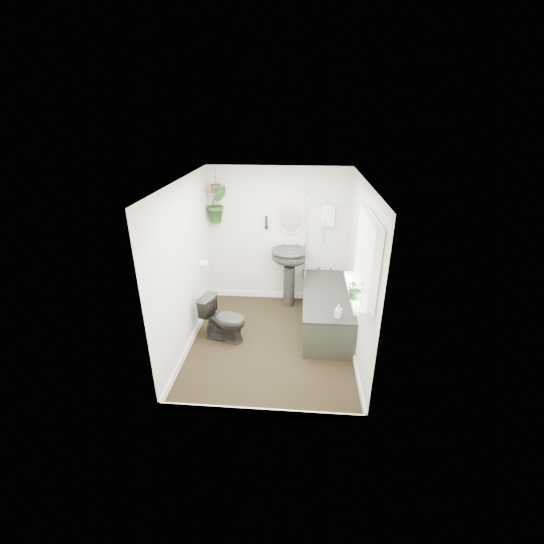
{
  "coord_description": "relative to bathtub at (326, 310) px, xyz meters",
  "views": [
    {
      "loc": [
        0.37,
        -4.38,
        3.08
      ],
      "look_at": [
        0.0,
        0.15,
        1.05
      ],
      "focal_mm": 24.0,
      "sensor_mm": 36.0,
      "label": 1
    }
  ],
  "objects": [
    {
      "name": "wall_right",
      "position": [
        0.36,
        -0.5,
        0.86
      ],
      "size": [
        0.02,
        2.8,
        2.3
      ],
      "primitive_type": "cube",
      "color": "silver",
      "rests_on": "ground"
    },
    {
      "name": "pedestal_sink",
      "position": [
        -0.59,
        0.63,
        0.22
      ],
      "size": [
        0.7,
        0.64,
        1.02
      ],
      "primitive_type": null,
      "rotation": [
        0.0,
        0.0,
        -0.24
      ],
      "color": "black",
      "rests_on": "floor"
    },
    {
      "name": "wall_back",
      "position": [
        -0.8,
        0.91,
        0.86
      ],
      "size": [
        2.3,
        0.02,
        2.3
      ],
      "primitive_type": "cube",
      "color": "silver",
      "rests_on": "ground"
    },
    {
      "name": "window_sill",
      "position": [
        0.22,
        -1.2,
        0.94
      ],
      "size": [
        0.18,
        1.0,
        0.04
      ],
      "primitive_type": "cube",
      "color": "white",
      "rests_on": "wall_right"
    },
    {
      "name": "bathtub",
      "position": [
        0.0,
        0.0,
        0.0
      ],
      "size": [
        0.72,
        1.72,
        0.58
      ],
      "primitive_type": null,
      "color": "black",
      "rests_on": "floor"
    },
    {
      "name": "floor",
      "position": [
        -0.8,
        -0.5,
        -0.3
      ],
      "size": [
        2.3,
        2.8,
        0.02
      ],
      "primitive_type": "cube",
      "color": "black",
      "rests_on": "ground"
    },
    {
      "name": "oval_mirror",
      "position": [
        -0.59,
        0.87,
        1.21
      ],
      "size": [
        0.46,
        0.03,
        0.62
      ],
      "primitive_type": "ellipsoid",
      "color": "#C6BC8D",
      "rests_on": "wall_back"
    },
    {
      "name": "skirting",
      "position": [
        -0.8,
        -0.5,
        -0.24
      ],
      "size": [
        2.3,
        2.8,
        0.1
      ],
      "primitive_type": "cube",
      "color": "white",
      "rests_on": "floor"
    },
    {
      "name": "hanging_pot",
      "position": [
        -1.77,
        0.75,
        1.67
      ],
      "size": [
        0.16,
        0.16,
        0.12
      ],
      "primitive_type": "cylinder",
      "color": "#443325",
      "rests_on": "ceiling"
    },
    {
      "name": "toilet_roll_holder",
      "position": [
        -1.9,
        0.2,
        0.61
      ],
      "size": [
        0.11,
        0.11,
        0.11
      ],
      "primitive_type": "cylinder",
      "rotation": [
        0.0,
        1.57,
        0.0
      ],
      "color": "white",
      "rests_on": "wall_left"
    },
    {
      "name": "sill_plant",
      "position": [
        0.17,
        -1.41,
        1.07
      ],
      "size": [
        0.25,
        0.23,
        0.22
      ],
      "primitive_type": "imported",
      "rotation": [
        0.0,
        0.0,
        0.36
      ],
      "color": "black",
      "rests_on": "window_sill"
    },
    {
      "name": "toilet",
      "position": [
        -1.49,
        -0.46,
        0.04
      ],
      "size": [
        0.73,
        0.53,
        0.66
      ],
      "primitive_type": "imported",
      "rotation": [
        0.0,
        0.0,
        1.29
      ],
      "color": "black",
      "rests_on": "floor"
    },
    {
      "name": "soap_bottle",
      "position": [
        0.1,
        -0.69,
        0.38
      ],
      "size": [
        0.11,
        0.11,
        0.19
      ],
      "primitive_type": "imported",
      "rotation": [
        0.0,
        0.0,
        -0.42
      ],
      "color": "black",
      "rests_on": "bathtub"
    },
    {
      "name": "window_recess",
      "position": [
        0.29,
        -1.2,
        1.36
      ],
      "size": [
        0.08,
        1.0,
        0.9
      ],
      "primitive_type": "cube",
      "color": "white",
      "rests_on": "wall_right"
    },
    {
      "name": "wall_sconce",
      "position": [
        -0.99,
        0.86,
        1.11
      ],
      "size": [
        0.04,
        0.04,
        0.22
      ],
      "primitive_type": "cylinder",
      "color": "black",
      "rests_on": "wall_back"
    },
    {
      "name": "wall_front",
      "position": [
        -0.8,
        -1.91,
        0.86
      ],
      "size": [
        2.3,
        0.02,
        2.3
      ],
      "primitive_type": "cube",
      "color": "silver",
      "rests_on": "ground"
    },
    {
      "name": "ceiling",
      "position": [
        -0.8,
        -0.5,
        2.02
      ],
      "size": [
        2.3,
        2.8,
        0.02
      ],
      "primitive_type": "cube",
      "color": "white",
      "rests_on": "ground"
    },
    {
      "name": "window_blinds",
      "position": [
        0.24,
        -1.2,
        1.36
      ],
      "size": [
        0.01,
        0.86,
        0.76
      ],
      "primitive_type": "cube",
      "color": "white",
      "rests_on": "wall_right"
    },
    {
      "name": "hanging_plant",
      "position": [
        -1.77,
        0.75,
        1.43
      ],
      "size": [
        0.42,
        0.39,
        0.61
      ],
      "primitive_type": "imported",
      "rotation": [
        0.0,
        0.0,
        0.44
      ],
      "color": "black",
      "rests_on": "ceiling"
    },
    {
      "name": "wall_left",
      "position": [
        -1.96,
        -0.5,
        0.86
      ],
      "size": [
        0.02,
        2.8,
        2.3
      ],
      "primitive_type": "cube",
      "color": "silver",
      "rests_on": "ground"
    },
    {
      "name": "shower_box",
      "position": [
        0.0,
        0.84,
        1.26
      ],
      "size": [
        0.2,
        0.1,
        0.35
      ],
      "primitive_type": "cube",
      "color": "white",
      "rests_on": "wall_back"
    },
    {
      "name": "bath_screen",
      "position": [
        -0.33,
        0.49,
        0.99
      ],
      "size": [
        0.04,
        0.72,
        1.4
      ],
      "primitive_type": null,
      "color": "silver",
      "rests_on": "bathtub"
    }
  ]
}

